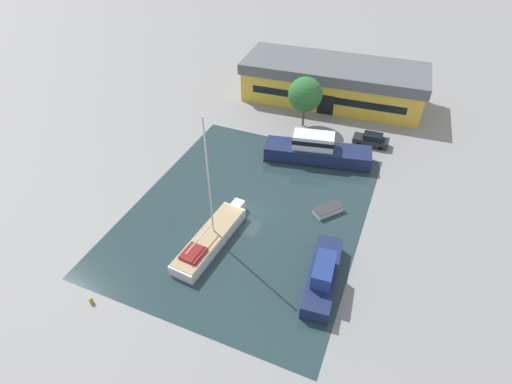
# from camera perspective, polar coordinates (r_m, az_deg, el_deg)

# --- Properties ---
(ground_plane) EXTENTS (440.00, 440.00, 0.00)m
(ground_plane) POSITION_cam_1_polar(r_m,az_deg,el_deg) (43.67, -1.14, -2.76)
(ground_plane) COLOR gray
(water_canal) EXTENTS (24.19, 30.06, 0.01)m
(water_canal) POSITION_cam_1_polar(r_m,az_deg,el_deg) (43.67, -1.14, -2.76)
(water_canal) COLOR #23383D
(water_canal) RESTS_ON ground
(warehouse_building) EXTENTS (28.29, 12.12, 5.92)m
(warehouse_building) POSITION_cam_1_polar(r_m,az_deg,el_deg) (65.26, 10.93, 15.19)
(warehouse_building) COLOR gold
(warehouse_building) RESTS_ON ground
(quay_tree_near_building) EXTENTS (4.74, 4.74, 7.20)m
(quay_tree_near_building) POSITION_cam_1_polar(r_m,az_deg,el_deg) (56.55, 7.05, 13.67)
(quay_tree_near_building) COLOR brown
(quay_tree_near_building) RESTS_ON ground
(parked_car) EXTENTS (4.71, 2.01, 1.68)m
(parked_car) POSITION_cam_1_polar(r_m,az_deg,el_deg) (55.77, 16.15, 7.21)
(parked_car) COLOR #1E2328
(parked_car) RESTS_ON ground
(sailboat_moored) EXTENTS (3.45, 11.38, 14.03)m
(sailboat_moored) POSITION_cam_1_polar(r_m,az_deg,el_deg) (40.10, -6.49, -6.54)
(sailboat_moored) COLOR silver
(sailboat_moored) RESTS_ON water_canal
(motor_cruiser) EXTENTS (13.80, 6.08, 3.66)m
(motor_cruiser) POSITION_cam_1_polar(r_m,az_deg,el_deg) (51.09, 8.62, 5.86)
(motor_cruiser) COLOR #19234C
(motor_cruiser) RESTS_ON water_canal
(small_dinghy) EXTENTS (3.23, 3.46, 0.69)m
(small_dinghy) POSITION_cam_1_polar(r_m,az_deg,el_deg) (44.03, 10.25, -2.49)
(small_dinghy) COLOR silver
(small_dinghy) RESTS_ON water_canal
(cabin_boat) EXTENTS (3.26, 8.98, 3.03)m
(cabin_boat) POSITION_cam_1_polar(r_m,az_deg,el_deg) (36.87, 9.55, -11.57)
(cabin_boat) COLOR #19234C
(cabin_boat) RESTS_ON water_canal
(mooring_bollard) EXTENTS (0.36, 0.36, 0.63)m
(mooring_bollard) POSITION_cam_1_polar(r_m,az_deg,el_deg) (38.43, -22.49, -14.14)
(mooring_bollard) COLOR olive
(mooring_bollard) RESTS_ON ground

